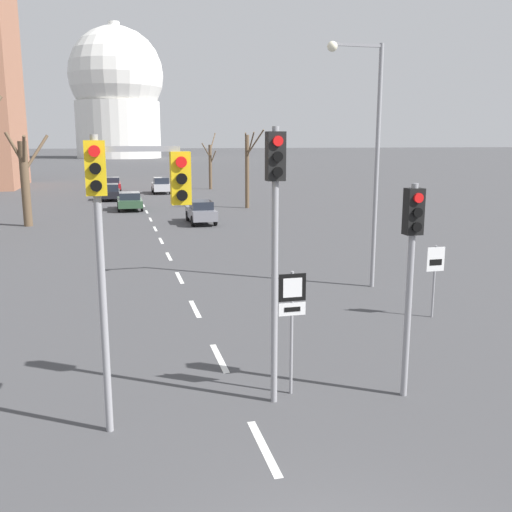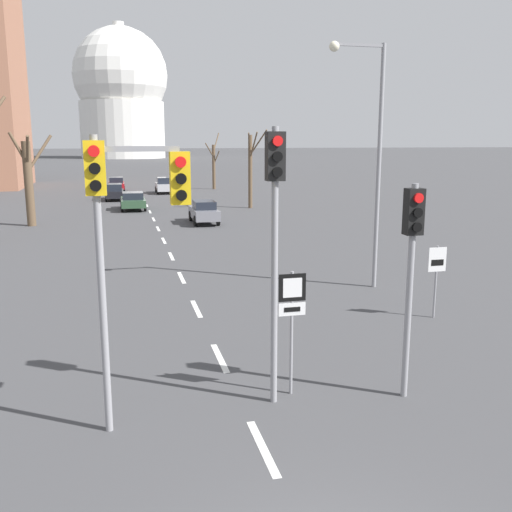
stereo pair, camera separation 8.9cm
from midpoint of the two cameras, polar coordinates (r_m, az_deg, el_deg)
The scene contains 27 objects.
lane_stripe_0 at distance 10.98m, azimuth 0.92°, elevation -18.60°, with size 0.16×2.00×0.01m, color silver.
lane_stripe_1 at distance 14.95m, azimuth -3.46°, elevation -10.13°, with size 0.16×2.00×0.01m, color silver.
lane_stripe_2 at distance 19.15m, azimuth -5.86°, elevation -5.26°, with size 0.16×2.00×0.01m, color silver.
lane_stripe_3 at distance 23.47m, azimuth -7.36°, elevation -2.16°, with size 0.16×2.00×0.01m, color silver.
lane_stripe_4 at distance 27.84m, azimuth -8.38°, elevation -0.02°, with size 0.16×2.00×0.01m, color silver.
lane_stripe_5 at distance 32.25m, azimuth -9.13°, elevation 1.53°, with size 0.16×2.00×0.01m, color silver.
lane_stripe_6 at distance 36.68m, azimuth -9.70°, elevation 2.71°, with size 0.16×2.00×0.01m, color silver.
lane_stripe_7 at distance 41.13m, azimuth -10.14°, elevation 3.63°, with size 0.16×2.00×0.01m, color silver.
lane_stripe_8 at distance 45.59m, azimuth -10.50°, elevation 4.38°, with size 0.16×2.00×0.01m, color silver.
lane_stripe_9 at distance 50.05m, azimuth -10.80°, elevation 4.99°, with size 0.16×2.00×0.01m, color silver.
lane_stripe_10 at distance 54.52m, azimuth -11.05°, elevation 5.50°, with size 0.16×2.00×0.01m, color silver.
lane_stripe_11 at distance 59.00m, azimuth -11.26°, elevation 5.93°, with size 0.16×2.00×0.01m, color silver.
traffic_signal_centre_tall at distance 11.49m, azimuth 2.12°, elevation 3.92°, with size 0.36×0.34×5.78m.
traffic_signal_near_right at distance 12.32m, azimuth 15.51°, elevation 0.53°, with size 0.36×0.34×4.65m.
traffic_signal_near_left at distance 10.58m, azimuth -12.63°, elevation 4.37°, with size 1.85×0.34×5.61m.
route_sign_post at distance 12.33m, azimuth 3.82°, elevation -5.52°, with size 0.60×0.08×2.78m.
speed_limit_sign at distance 18.62m, azimuth 17.74°, elevation -1.29°, with size 0.60×0.08×2.31m.
street_lamp_right at distance 21.50m, azimuth 11.52°, elevation 10.96°, with size 2.12×0.36×8.87m.
sedan_near_left at distance 47.06m, azimuth -12.15°, elevation 5.44°, with size 1.96×4.28×1.44m.
sedan_near_right at distance 38.61m, azimuth -5.16°, elevation 4.45°, with size 1.68×4.14×1.54m.
sedan_mid_centre at distance 61.25m, azimuth -9.09°, elevation 6.99°, with size 1.82×4.01×1.68m.
sedan_far_left at distance 65.38m, azimuth -13.75°, elevation 7.02°, with size 1.78×4.49×1.52m.
sedan_far_right at distance 55.26m, azimuth -13.92°, elevation 6.25°, with size 1.70×4.27×1.53m.
bare_tree_left_near at distance 39.87m, azimuth -21.71°, elevation 7.13°, with size 2.57×2.53×6.04m.
bare_tree_right_near at distance 65.87m, azimuth -4.20°, elevation 9.10°, with size 2.04×2.39×6.36m.
bare_tree_right_far at distance 47.10m, azimuth -0.47°, elevation 8.87°, with size 1.62×3.99×6.37m.
capitol_dome at distance 188.53m, azimuth -13.31°, elevation 15.57°, with size 28.83×28.83×40.72m.
Camera 2 is at (-2.35, -5.34, 5.51)m, focal length 40.00 mm.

